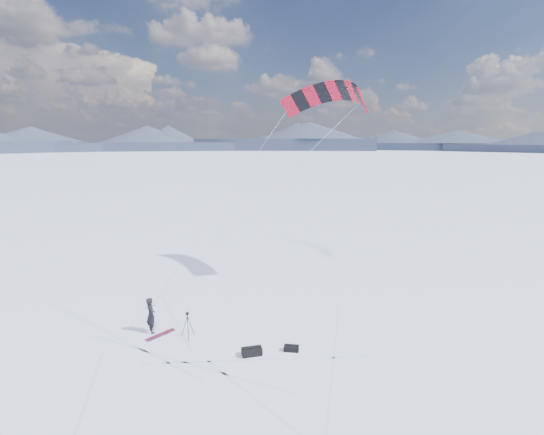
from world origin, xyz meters
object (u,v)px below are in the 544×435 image
object	(u,v)px
snowkiter	(152,332)
tripod	(188,321)
snowboard	(161,335)
gear_bag_b	(291,348)
gear_bag_a	(252,351)

from	to	relation	value
snowkiter	tripod	bearing A→B (deg)	-137.76
snowkiter	snowboard	distance (m)	0.61
tripod	snowboard	bearing A→B (deg)	127.15
snowboard	gear_bag_b	world-z (taller)	gear_bag_b
snowboard	tripod	bearing A→B (deg)	-56.95
gear_bag_a	tripod	bearing A→B (deg)	138.81
snowkiter	tripod	world-z (taller)	tripod
gear_bag_a	gear_bag_b	world-z (taller)	gear_bag_a
snowkiter	snowboard	xyz separation A→B (m)	(0.39, -0.46, 0.02)
gear_bag_a	snowboard	bearing A→B (deg)	144.11
snowboard	gear_bag_a	world-z (taller)	gear_bag_a
tripod	snowkiter	bearing A→B (deg)	119.80
snowkiter	tripod	xyz separation A→B (m)	(1.67, -1.05, 0.83)
snowboard	tripod	size ratio (longest dim) A/B	1.20
snowkiter	gear_bag_b	xyz separation A→B (m)	(6.00, -3.66, 0.13)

